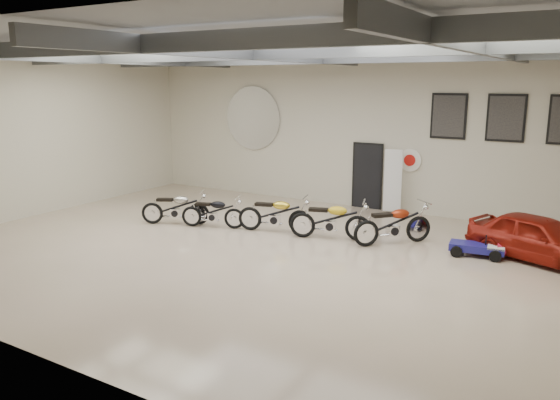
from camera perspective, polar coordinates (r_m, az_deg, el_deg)
The scene contains 18 objects.
floor at distance 13.46m, azimuth -2.64°, elevation -5.52°, with size 16.00×12.00×0.01m, color #BDA690.
ceiling at distance 12.84m, azimuth -2.87°, elevation 16.23°, with size 16.00×12.00×0.01m, color slate.
back_wall at distance 18.19m, azimuth 7.86°, elevation 7.10°, with size 16.00×0.02×5.00m, color beige.
left_wall at distance 18.57m, azimuth -23.90°, elevation 6.27°, with size 0.02×12.00×5.00m, color beige.
ceiling_beams at distance 12.83m, azimuth -2.86°, elevation 15.11°, with size 15.80×11.80×0.32m, color #5A5D61, non-canonical shape.
door at distance 18.14m, azimuth 9.12°, elevation 2.43°, with size 0.92×0.08×2.10m, color black.
logo_plaque at distance 20.03m, azimuth -2.86°, elevation 8.54°, with size 2.30×0.06×1.16m, color silver, non-canonical shape.
poster_left at distance 17.15m, azimuth 17.21°, elevation 8.37°, with size 1.05×0.08×1.35m, color black, non-canonical shape.
poster_mid at distance 16.84m, azimuth 22.54°, elevation 7.92°, with size 1.05×0.08×1.35m, color black, non-canonical shape.
oil_sign at distance 17.58m, azimuth 13.43°, elevation 4.07°, with size 0.72×0.10×0.72m, color white, non-canonical shape.
banner_stand at distance 17.38m, azimuth 11.69°, elevation 1.72°, with size 0.54×0.22×2.00m, color white, non-canonical shape.
motorcycle_silver at distance 16.25m, azimuth -10.90°, elevation -0.74°, with size 1.96×0.61×1.02m, color silver, non-canonical shape.
motorcycle_black at distance 15.71m, azimuth -7.05°, elevation -1.20°, with size 1.82×0.57×0.95m, color silver, non-canonical shape.
motorcycle_gold at distance 15.11m, azimuth -0.55°, elevation -1.39°, with size 2.07×0.64×1.08m, color silver, non-canonical shape.
motorcycle_yellow at distance 14.49m, azimuth 5.26°, elevation -2.00°, with size 2.12×0.66×1.10m, color silver, non-canonical shape.
motorcycle_red at distance 14.29m, azimuth 11.72°, elevation -2.41°, with size 2.13×0.66×1.11m, color silver, non-canonical shape.
go_kart at distance 13.94m, azimuth 20.44°, elevation -4.48°, with size 1.54×0.69×0.56m, color navy, non-canonical shape.
vintage_car at distance 14.07m, azimuth 25.39°, elevation -3.61°, with size 3.23×1.30×1.10m, color maroon.
Camera 1 is at (7.11, -10.66, 4.13)m, focal length 35.00 mm.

